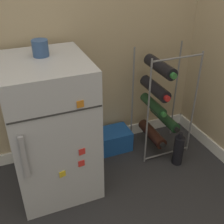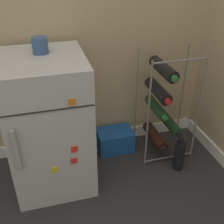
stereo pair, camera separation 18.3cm
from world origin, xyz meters
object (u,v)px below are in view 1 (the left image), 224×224
object	(u,v)px
wine_rack	(157,103)
loose_bottle_floor	(178,150)
mini_fridge	(51,128)
soda_box	(113,140)
fridge_top_cup	(40,48)

from	to	relation	value
wine_rack	loose_bottle_floor	bearing A→B (deg)	-71.18
mini_fridge	soda_box	world-z (taller)	mini_fridge
wine_rack	mini_fridge	bearing A→B (deg)	-175.26
soda_box	wine_rack	bearing A→B (deg)	-22.09
loose_bottle_floor	fridge_top_cup	bearing A→B (deg)	165.40
mini_fridge	fridge_top_cup	distance (m)	0.47
mini_fridge	loose_bottle_floor	world-z (taller)	mini_fridge
mini_fridge	wine_rack	world-z (taller)	mini_fridge
mini_fridge	wine_rack	bearing A→B (deg)	4.74
wine_rack	soda_box	size ratio (longest dim) A/B	2.98
wine_rack	loose_bottle_floor	world-z (taller)	wine_rack
fridge_top_cup	mini_fridge	bearing A→B (deg)	-95.69
loose_bottle_floor	mini_fridge	bearing A→B (deg)	169.80
soda_box	loose_bottle_floor	xyz separation A→B (m)	(0.37, -0.33, 0.04)
mini_fridge	loose_bottle_floor	bearing A→B (deg)	-10.20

